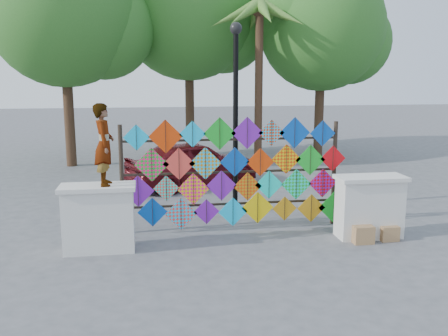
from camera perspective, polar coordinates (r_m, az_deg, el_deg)
The scene contains 13 objects.
ground at distance 10.21m, azimuth 1.59°, elevation -8.23°, with size 80.00×80.00×0.00m, color slate.
parapet_left at distance 9.71m, azimuth -14.12°, elevation -5.54°, with size 1.40×0.65×1.28m.
parapet_right at distance 10.64m, azimuth 16.30°, elevation -4.22°, with size 1.40×0.65×1.28m.
kite_rack at distance 10.59m, azimuth 1.36°, elevation -0.69°, with size 4.96×0.24×2.43m.
tree_west at distance 18.82m, azimuth -17.60°, elevation 16.61°, with size 5.85×5.20×8.01m.
tree_mid at distance 20.74m, azimuth -3.77°, elevation 17.58°, with size 6.30×5.60×8.61m.
tree_east at distance 20.28m, azimuth 11.37°, elevation 15.32°, with size 5.40×4.80×7.42m.
palm_tree at distance 18.00m, azimuth 4.08°, elevation 15.98°, with size 3.62×3.62×5.83m.
vendor_woman at distance 9.41m, azimuth -13.55°, elevation 2.62°, with size 0.55×0.36×1.52m, color #99999E.
sedan at distance 14.86m, azimuth -3.62°, elevation 0.55°, with size 1.61×4.00×1.36m, color #5C0F15.
lamppost at distance 11.69m, azimuth 1.34°, elevation 7.68°, with size 0.28×0.28×4.46m.
cardboard_box_near at distance 10.39m, azimuth 15.48°, elevation -7.25°, with size 0.40×0.36×0.36m, color #A87351.
cardboard_box_far at distance 10.70m, azimuth 18.21°, elevation -7.02°, with size 0.36×0.34×0.31m, color #A87351.
Camera 1 is at (-1.75, -9.49, 3.34)m, focal length 40.00 mm.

